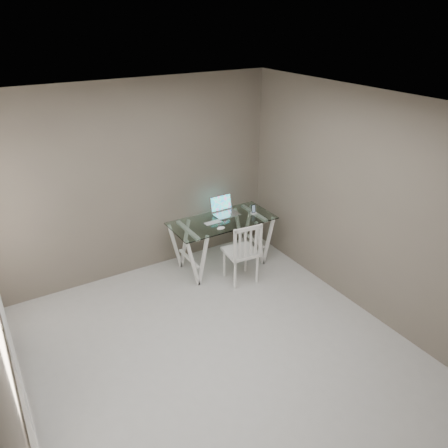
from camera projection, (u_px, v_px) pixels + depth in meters
name	position (u px, v px, depth m)	size (l,w,h in m)	color
room	(216.00, 219.00, 4.01)	(4.50, 4.52, 2.71)	#ABA8A4
desk	(222.00, 242.00, 6.39)	(1.50, 0.70, 0.75)	silver
chair	(243.00, 251.00, 5.92)	(0.46, 0.46, 0.92)	white
laptop	(224.00, 209.00, 6.41)	(0.36, 0.31, 0.25)	silver
keyboard	(213.00, 223.00, 6.15)	(0.26, 0.11, 0.01)	silver
mouse	(221.00, 228.00, 5.96)	(0.12, 0.07, 0.04)	white
phone_dock	(254.00, 211.00, 6.41)	(0.07, 0.07, 0.14)	white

